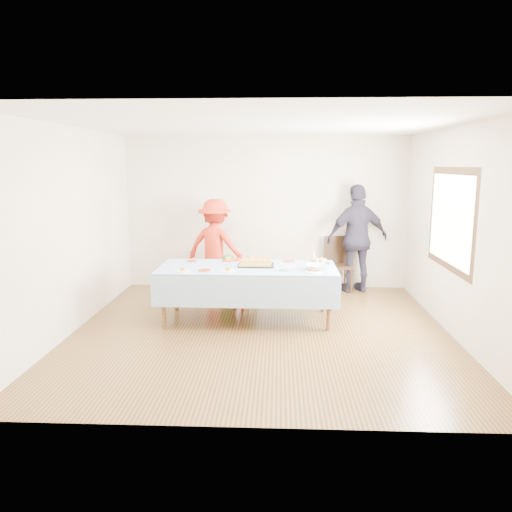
% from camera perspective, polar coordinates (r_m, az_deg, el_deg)
% --- Properties ---
extents(ground, '(5.00, 5.00, 0.00)m').
position_cam_1_polar(ground, '(6.78, 0.56, -8.56)').
color(ground, '#482C14').
rests_on(ground, ground).
extents(room_walls, '(5.04, 5.04, 2.72)m').
position_cam_1_polar(room_walls, '(6.43, 1.08, 6.55)').
color(room_walls, beige).
rests_on(room_walls, ground).
extents(party_table, '(2.50, 1.10, 0.78)m').
position_cam_1_polar(party_table, '(7.07, -0.98, -1.67)').
color(party_table, brown).
rests_on(party_table, ground).
extents(birthday_cake, '(0.50, 0.39, 0.09)m').
position_cam_1_polar(birthday_cake, '(7.12, 0.02, -0.77)').
color(birthday_cake, black).
rests_on(birthday_cake, party_table).
extents(rolls_tray, '(0.30, 0.30, 0.09)m').
position_cam_1_polar(rolls_tray, '(7.29, 7.23, -0.63)').
color(rolls_tray, black).
rests_on(rolls_tray, party_table).
extents(punch_bowl, '(0.33, 0.33, 0.08)m').
position_cam_1_polar(punch_bowl, '(6.87, 6.96, -1.27)').
color(punch_bowl, silver).
rests_on(punch_bowl, party_table).
extents(party_hat, '(0.10, 0.10, 0.16)m').
position_cam_1_polar(party_hat, '(7.47, 6.58, -0.01)').
color(party_hat, white).
rests_on(party_hat, party_table).
extents(fork_pile, '(0.24, 0.18, 0.07)m').
position_cam_1_polar(fork_pile, '(6.81, 3.55, -1.39)').
color(fork_pile, white).
rests_on(fork_pile, party_table).
extents(plate_red_far_a, '(0.16, 0.16, 0.01)m').
position_cam_1_polar(plate_red_far_a, '(7.51, -7.33, -0.55)').
color(plate_red_far_a, red).
rests_on(plate_red_far_a, party_table).
extents(plate_red_far_b, '(0.20, 0.20, 0.01)m').
position_cam_1_polar(plate_red_far_b, '(7.49, -3.19, -0.51)').
color(plate_red_far_b, red).
rests_on(plate_red_far_b, party_table).
extents(plate_red_far_c, '(0.20, 0.20, 0.01)m').
position_cam_1_polar(plate_red_far_c, '(7.49, -0.56, -0.49)').
color(plate_red_far_c, red).
rests_on(plate_red_far_c, party_table).
extents(plate_red_far_d, '(0.17, 0.17, 0.01)m').
position_cam_1_polar(plate_red_far_d, '(7.46, 3.80, -0.56)').
color(plate_red_far_d, red).
rests_on(plate_red_far_d, party_table).
extents(plate_red_near, '(0.17, 0.17, 0.01)m').
position_cam_1_polar(plate_red_near, '(6.84, -5.90, -1.61)').
color(plate_red_near, red).
rests_on(plate_red_near, party_table).
extents(plate_white_left, '(0.21, 0.21, 0.01)m').
position_cam_1_polar(plate_white_left, '(6.81, -8.42, -1.72)').
color(plate_white_left, white).
rests_on(plate_white_left, party_table).
extents(plate_white_mid, '(0.22, 0.22, 0.01)m').
position_cam_1_polar(plate_white_mid, '(6.75, -3.25, -1.73)').
color(plate_white_mid, white).
rests_on(plate_white_mid, party_table).
extents(plate_white_right, '(0.24, 0.24, 0.01)m').
position_cam_1_polar(plate_white_right, '(6.74, 6.58, -1.81)').
color(plate_white_right, white).
rests_on(plate_white_right, party_table).
extents(dining_chair, '(0.48, 0.48, 0.96)m').
position_cam_1_polar(dining_chair, '(8.90, 9.27, -0.52)').
color(dining_chair, black).
rests_on(dining_chair, ground).
extents(toddler_left, '(0.35, 0.29, 0.82)m').
position_cam_1_polar(toddler_left, '(7.61, -2.05, -3.22)').
color(toddler_left, '#BB3417').
rests_on(toddler_left, ground).
extents(toddler_mid, '(0.45, 0.38, 0.78)m').
position_cam_1_polar(toddler_mid, '(8.05, -3.24, -2.59)').
color(toddler_mid, '#286C24').
rests_on(toddler_mid, ground).
extents(toddler_right, '(0.40, 0.33, 0.76)m').
position_cam_1_polar(toddler_right, '(8.03, -0.79, -2.70)').
color(toddler_right, tan).
rests_on(toddler_right, ground).
extents(adult_left, '(1.18, 0.89, 1.62)m').
position_cam_1_polar(adult_left, '(8.66, -4.66, 1.15)').
color(adult_left, red).
rests_on(adult_left, ground).
extents(adult_right, '(1.18, 0.74, 1.88)m').
position_cam_1_polar(adult_right, '(8.80, 11.51, 1.95)').
color(adult_right, '#2D2938').
rests_on(adult_right, ground).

